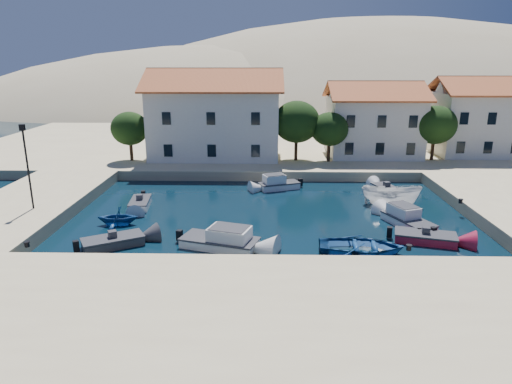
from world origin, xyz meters
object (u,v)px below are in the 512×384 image
Objects in this scene: building_left at (216,112)px; building_mid at (373,118)px; lamppost at (27,159)px; building_right at (476,115)px; boat_east at (390,205)px; cabin_cruiser_south at (220,240)px; cabin_cruiser_east at (408,220)px; rowboat_south at (361,252)px.

building_left is 18.04m from building_mid.
building_right is at bearing 27.93° from lamppost.
building_right is at bearing 3.81° from building_left.
building_mid is 17.33m from boat_east.
cabin_cruiser_south is 1.15× the size of cabin_cruiser_east.
building_left is at bearing 15.50° from cabin_cruiser_east.
boat_east is (0.07, 5.06, -0.48)m from cabin_cruiser_east.
cabin_cruiser_south is 1.11× the size of boat_east.
lamppost reaches higher than cabin_cruiser_east.
building_right is 1.80× the size of rowboat_south.
building_left is 26.57m from cabin_cruiser_east.
boat_east is (27.59, 4.59, -4.75)m from lamppost.
building_left is 3.06× the size of boat_east.
cabin_cruiser_east reaches higher than boat_east.
rowboat_south is at bearing 166.11° from boat_east.
cabin_cruiser_south is (-27.22, -26.64, -5.00)m from building_right.
building_left is 1.40× the size of building_mid.
rowboat_south is 1.09× the size of boat_east.
rowboat_south is at bearing -12.87° from lamppost.
building_left reaches higher than building_mid.
building_mid is 1.11× the size of building_right.
building_right is at bearing -54.43° from cabin_cruiser_east.
building_right is at bearing -28.53° from boat_east.
lamppost is at bearing -152.07° from building_right.
lamppost reaches higher than boat_east.
building_left reaches higher than cabin_cruiser_east.
building_left is 30.07m from building_right.
building_right reaches higher than rowboat_south.
cabin_cruiser_south is at bearing -83.56° from building_left.
lamppost reaches higher than rowboat_south.
building_left is at bearing -176.82° from building_mid.
cabin_cruiser_east is at bearing -0.99° from lamppost.
boat_east is at bearing -96.62° from building_mid.
building_left is 1.56× the size of building_right.
building_left reaches higher than lamppost.
lamppost is 1.19× the size of rowboat_south.
cabin_cruiser_south is at bearing -18.00° from lamppost.
lamppost is (-11.50, -20.00, -1.18)m from building_left.
building_right is (12.00, 1.00, 0.25)m from building_mid.
building_mid is 36.21m from lamppost.
cabin_cruiser_east reaches higher than rowboat_south.
boat_east is (-1.91, -16.41, -5.22)m from building_mid.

